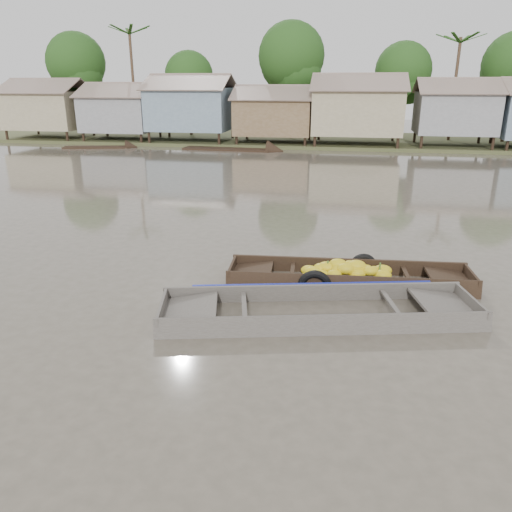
# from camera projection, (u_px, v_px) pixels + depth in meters

# --- Properties ---
(ground) EXTENTS (120.00, 120.00, 0.00)m
(ground) POSITION_uv_depth(u_px,v_px,m) (251.00, 302.00, 11.48)
(ground) COLOR #4F493C
(ground) RESTS_ON ground
(riverbank) EXTENTS (120.00, 12.47, 10.22)m
(riverbank) POSITION_uv_depth(u_px,v_px,m) (364.00, 104.00, 39.51)
(riverbank) COLOR #384723
(riverbank) RESTS_ON ground
(banana_boat) EXTENTS (6.13, 1.89, 0.86)m
(banana_boat) POSITION_uv_depth(u_px,v_px,m) (345.00, 276.00, 12.51)
(banana_boat) COLOR black
(banana_boat) RESTS_ON ground
(viewer_boat) EXTENTS (7.04, 3.27, 0.55)m
(viewer_boat) POSITION_uv_depth(u_px,v_px,m) (318.00, 314.00, 10.79)
(viewer_boat) COLOR #413D37
(viewer_boat) RESTS_ON ground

